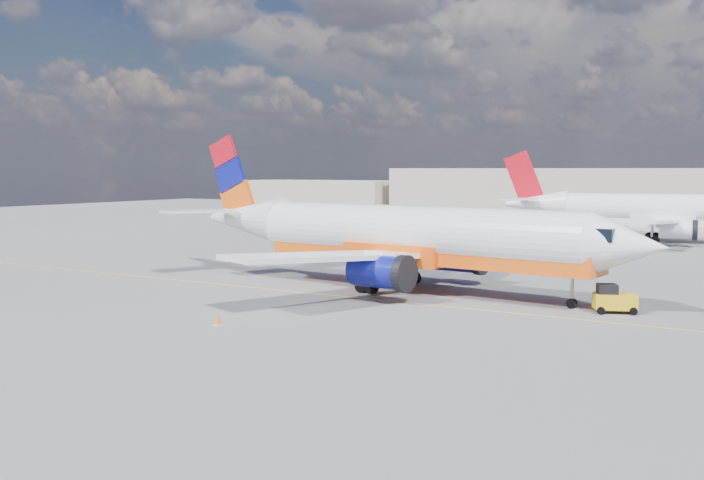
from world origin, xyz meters
The scene contains 8 objects.
ground centered at (0.00, 0.00, 0.00)m, with size 240.00×240.00×0.00m, color slate.
taxi_line centered at (0.00, 3.00, 0.01)m, with size 70.00×0.15×0.01m, color yellow.
terminal_main centered at (5.00, 75.00, 4.00)m, with size 70.00×14.00×8.00m, color #B4AD9B.
terminal_annex centered at (-45.00, 72.00, 3.00)m, with size 26.00×10.00×6.00m, color #B4AD9B.
main_jet centered at (3.85, 7.26, 3.52)m, with size 34.80×27.41×10.55m.
second_jet centered at (12.39, 51.32, 3.35)m, with size 33.23×25.85×10.04m.
gse_tug centered at (17.63, 5.95, 0.75)m, with size 2.52×2.14×1.58m.
traffic_cone centered at (1.30, -7.94, 0.28)m, with size 0.41×0.41×0.57m.
Camera 1 is at (27.32, -37.79, 7.85)m, focal length 40.00 mm.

